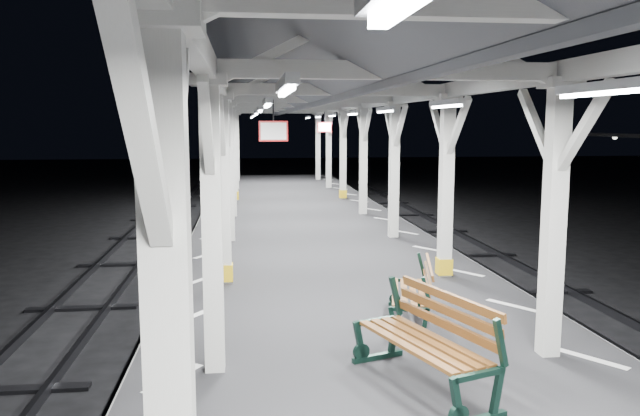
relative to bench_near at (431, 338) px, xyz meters
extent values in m
plane|color=black|center=(-0.31, 2.72, -1.54)|extent=(120.00, 120.00, 0.00)
cube|color=black|center=(-0.31, 2.72, -1.04)|extent=(6.00, 50.00, 1.00)
cube|color=silver|center=(-2.76, 2.72, -0.53)|extent=(1.00, 48.00, 0.01)
cube|color=silver|center=(2.14, 2.72, -0.53)|extent=(1.00, 48.00, 0.01)
cube|color=#2D2D33|center=(-4.76, 2.72, -1.46)|extent=(0.08, 60.00, 0.16)
cube|color=black|center=(-5.31, 2.72, -1.51)|extent=(2.20, 0.22, 0.06)
cube|color=#2D2D33|center=(4.14, 2.72, -1.46)|extent=(0.08, 60.00, 0.16)
cube|color=silver|center=(-2.31, -3.28, 1.06)|extent=(0.22, 0.22, 3.20)
cube|color=silver|center=(-2.31, -3.28, 2.72)|extent=(0.40, 0.40, 0.12)
cube|color=silver|center=(-2.31, -2.73, 2.21)|extent=(0.10, 0.99, 0.99)
cube|color=silver|center=(-2.31, -3.83, 2.21)|extent=(0.10, 0.99, 0.99)
cube|color=silver|center=(-2.31, 0.72, 1.06)|extent=(0.22, 0.22, 3.20)
cube|color=silver|center=(-2.31, 0.72, 2.72)|extent=(0.40, 0.40, 0.12)
cube|color=silver|center=(-2.31, 1.27, 2.21)|extent=(0.10, 0.99, 0.99)
cube|color=silver|center=(-2.31, 0.17, 2.21)|extent=(0.10, 0.99, 0.99)
cube|color=silver|center=(-2.31, 4.72, 1.06)|extent=(0.22, 0.22, 3.20)
cube|color=silver|center=(-2.31, 4.72, 2.72)|extent=(0.40, 0.40, 0.12)
cube|color=gold|center=(-2.31, 4.72, -0.36)|extent=(0.26, 0.26, 0.30)
cube|color=silver|center=(-2.31, 5.27, 2.21)|extent=(0.10, 0.99, 0.99)
cube|color=silver|center=(-2.31, 4.17, 2.21)|extent=(0.10, 0.99, 0.99)
cube|color=silver|center=(-2.31, 8.72, 1.06)|extent=(0.22, 0.22, 3.20)
cube|color=silver|center=(-2.31, 8.72, 2.72)|extent=(0.40, 0.40, 0.12)
cube|color=silver|center=(-2.31, 9.27, 2.21)|extent=(0.10, 0.99, 0.99)
cube|color=silver|center=(-2.31, 8.17, 2.21)|extent=(0.10, 0.99, 0.99)
cube|color=silver|center=(-2.31, 12.72, 1.06)|extent=(0.22, 0.22, 3.20)
cube|color=silver|center=(-2.31, 12.72, 2.72)|extent=(0.40, 0.40, 0.12)
cube|color=silver|center=(-2.31, 13.27, 2.21)|extent=(0.10, 0.99, 0.99)
cube|color=silver|center=(-2.31, 12.17, 2.21)|extent=(0.10, 0.99, 0.99)
cube|color=silver|center=(-2.31, 16.72, 1.06)|extent=(0.22, 0.22, 3.20)
cube|color=silver|center=(-2.31, 16.72, 2.72)|extent=(0.40, 0.40, 0.12)
cube|color=gold|center=(-2.31, 16.72, -0.36)|extent=(0.26, 0.26, 0.30)
cube|color=silver|center=(-2.31, 17.27, 2.21)|extent=(0.10, 0.99, 0.99)
cube|color=silver|center=(-2.31, 16.17, 2.21)|extent=(0.10, 0.99, 0.99)
cube|color=silver|center=(-2.31, 20.72, 1.06)|extent=(0.22, 0.22, 3.20)
cube|color=silver|center=(-2.31, 20.72, 2.72)|extent=(0.40, 0.40, 0.12)
cube|color=silver|center=(-2.31, 21.27, 2.21)|extent=(0.10, 0.99, 0.99)
cube|color=silver|center=(-2.31, 20.17, 2.21)|extent=(0.10, 0.99, 0.99)
cube|color=silver|center=(-2.31, 24.72, 1.06)|extent=(0.22, 0.22, 3.20)
cube|color=silver|center=(-2.31, 24.72, 2.72)|extent=(0.40, 0.40, 0.12)
cube|color=silver|center=(-2.31, 25.27, 2.21)|extent=(0.10, 0.99, 0.99)
cube|color=silver|center=(-2.31, 24.17, 2.21)|extent=(0.10, 0.99, 0.99)
cube|color=silver|center=(1.69, 0.72, 1.06)|extent=(0.22, 0.22, 3.20)
cube|color=silver|center=(1.69, 0.72, 2.72)|extent=(0.40, 0.40, 0.12)
cube|color=silver|center=(1.69, 1.27, 2.21)|extent=(0.10, 0.99, 0.99)
cube|color=silver|center=(1.69, 0.17, 2.21)|extent=(0.10, 0.99, 0.99)
cube|color=silver|center=(1.69, 4.72, 1.06)|extent=(0.22, 0.22, 3.20)
cube|color=silver|center=(1.69, 4.72, 2.72)|extent=(0.40, 0.40, 0.12)
cube|color=gold|center=(1.69, 4.72, -0.36)|extent=(0.26, 0.26, 0.30)
cube|color=silver|center=(1.69, 5.27, 2.21)|extent=(0.10, 0.99, 0.99)
cube|color=silver|center=(1.69, 4.17, 2.21)|extent=(0.10, 0.99, 0.99)
cube|color=silver|center=(1.69, 8.72, 1.06)|extent=(0.22, 0.22, 3.20)
cube|color=silver|center=(1.69, 8.72, 2.72)|extent=(0.40, 0.40, 0.12)
cube|color=silver|center=(1.69, 9.27, 2.21)|extent=(0.10, 0.99, 0.99)
cube|color=silver|center=(1.69, 8.17, 2.21)|extent=(0.10, 0.99, 0.99)
cube|color=silver|center=(1.69, 12.72, 1.06)|extent=(0.22, 0.22, 3.20)
cube|color=silver|center=(1.69, 12.72, 2.72)|extent=(0.40, 0.40, 0.12)
cube|color=silver|center=(1.69, 13.27, 2.21)|extent=(0.10, 0.99, 0.99)
cube|color=silver|center=(1.69, 12.17, 2.21)|extent=(0.10, 0.99, 0.99)
cube|color=silver|center=(1.69, 16.72, 1.06)|extent=(0.22, 0.22, 3.20)
cube|color=silver|center=(1.69, 16.72, 2.72)|extent=(0.40, 0.40, 0.12)
cube|color=gold|center=(1.69, 16.72, -0.36)|extent=(0.26, 0.26, 0.30)
cube|color=silver|center=(1.69, 17.27, 2.21)|extent=(0.10, 0.99, 0.99)
cube|color=silver|center=(1.69, 16.17, 2.21)|extent=(0.10, 0.99, 0.99)
cube|color=silver|center=(1.69, 20.72, 1.06)|extent=(0.22, 0.22, 3.20)
cube|color=silver|center=(1.69, 20.72, 2.72)|extent=(0.40, 0.40, 0.12)
cube|color=silver|center=(1.69, 21.27, 2.21)|extent=(0.10, 0.99, 0.99)
cube|color=silver|center=(1.69, 20.17, 2.21)|extent=(0.10, 0.99, 0.99)
cube|color=silver|center=(1.69, 24.72, 1.06)|extent=(0.22, 0.22, 3.20)
cube|color=silver|center=(1.69, 24.72, 2.72)|extent=(0.40, 0.40, 0.12)
cube|color=silver|center=(1.69, 25.27, 2.21)|extent=(0.10, 0.99, 0.99)
cube|color=silver|center=(1.69, 24.17, 2.21)|extent=(0.10, 0.99, 0.99)
cube|color=silver|center=(-2.31, 2.72, 2.84)|extent=(0.18, 48.00, 0.24)
cube|color=silver|center=(1.69, 2.72, 2.84)|extent=(0.18, 48.00, 0.24)
cube|color=silver|center=(-0.31, -3.28, 2.84)|extent=(4.20, 0.14, 0.20)
cube|color=silver|center=(-0.31, 0.72, 2.84)|extent=(4.20, 0.14, 0.20)
cube|color=silver|center=(-0.31, 4.72, 2.84)|extent=(4.20, 0.14, 0.20)
cube|color=silver|center=(-0.31, 8.72, 2.84)|extent=(4.20, 0.14, 0.20)
cube|color=silver|center=(-0.31, 12.72, 2.84)|extent=(4.20, 0.14, 0.20)
cube|color=silver|center=(-0.31, 16.72, 2.84)|extent=(4.20, 0.14, 0.20)
cube|color=silver|center=(-0.31, 20.72, 2.84)|extent=(4.20, 0.14, 0.20)
cube|color=silver|center=(-0.31, 24.72, 2.84)|extent=(4.20, 0.14, 0.20)
cube|color=silver|center=(-0.31, 2.72, 3.76)|extent=(0.16, 48.00, 0.20)
cube|color=#4F5157|center=(-1.61, 2.72, 3.38)|extent=(2.80, 49.00, 1.45)
cube|color=#4F5157|center=(0.99, 2.72, 3.38)|extent=(2.80, 49.00, 1.45)
cube|color=silver|center=(-1.61, -1.28, 2.56)|extent=(0.10, 1.35, 0.08)
cube|color=white|center=(-1.61, -1.28, 2.51)|extent=(0.05, 1.25, 0.05)
cube|color=silver|center=(-1.61, 2.72, 2.56)|extent=(0.10, 1.35, 0.08)
cube|color=white|center=(-1.61, 2.72, 2.51)|extent=(0.05, 1.25, 0.05)
cube|color=silver|center=(-1.61, 6.72, 2.56)|extent=(0.10, 1.35, 0.08)
cube|color=white|center=(-1.61, 6.72, 2.51)|extent=(0.05, 1.25, 0.05)
cube|color=silver|center=(-1.61, 10.72, 2.56)|extent=(0.10, 1.35, 0.08)
cube|color=white|center=(-1.61, 10.72, 2.51)|extent=(0.05, 1.25, 0.05)
cube|color=silver|center=(-1.61, 14.72, 2.56)|extent=(0.10, 1.35, 0.08)
cube|color=white|center=(-1.61, 14.72, 2.51)|extent=(0.05, 1.25, 0.05)
cube|color=silver|center=(-1.61, 18.72, 2.56)|extent=(0.10, 1.35, 0.08)
cube|color=white|center=(-1.61, 18.72, 2.51)|extent=(0.05, 1.25, 0.05)
cube|color=silver|center=(-1.61, 22.72, 2.56)|extent=(0.10, 1.35, 0.08)
cube|color=white|center=(-1.61, 22.72, 2.51)|extent=(0.05, 1.25, 0.05)
cube|color=silver|center=(0.99, -1.28, 2.56)|extent=(0.10, 1.35, 0.08)
cube|color=white|center=(0.99, -1.28, 2.51)|extent=(0.05, 1.25, 0.05)
cube|color=silver|center=(0.99, 2.72, 2.56)|extent=(0.10, 1.35, 0.08)
cube|color=white|center=(0.99, 2.72, 2.51)|extent=(0.05, 1.25, 0.05)
cube|color=silver|center=(0.99, 6.72, 2.56)|extent=(0.10, 1.35, 0.08)
cube|color=white|center=(0.99, 6.72, 2.51)|extent=(0.05, 1.25, 0.05)
cube|color=silver|center=(0.99, 10.72, 2.56)|extent=(0.10, 1.35, 0.08)
cube|color=white|center=(0.99, 10.72, 2.51)|extent=(0.05, 1.25, 0.05)
cube|color=silver|center=(0.99, 14.72, 2.56)|extent=(0.10, 1.35, 0.08)
cube|color=white|center=(0.99, 14.72, 2.51)|extent=(0.05, 1.25, 0.05)
cube|color=silver|center=(0.99, 18.72, 2.56)|extent=(0.10, 1.35, 0.08)
cube|color=white|center=(0.99, 18.72, 2.51)|extent=(0.05, 1.25, 0.05)
cube|color=silver|center=(0.99, 22.72, 2.56)|extent=(0.10, 1.35, 0.08)
cube|color=white|center=(0.99, 22.72, 2.51)|extent=(0.05, 1.25, 0.05)
cylinder|color=black|center=(-1.44, 4.61, 2.48)|extent=(0.02, 0.02, 0.36)
cube|color=red|center=(-1.44, 4.61, 2.13)|extent=(0.50, 0.03, 0.35)
cube|color=white|center=(-1.44, 4.61, 2.13)|extent=(0.44, 0.04, 0.29)
cylinder|color=black|center=(0.85, 15.55, 2.48)|extent=(0.02, 0.02, 0.36)
cube|color=red|center=(0.85, 15.55, 2.13)|extent=(0.50, 0.03, 0.35)
cube|color=white|center=(0.85, 15.55, 2.13)|extent=(0.44, 0.05, 0.29)
cube|color=black|center=(13.69, 24.72, 0.11)|extent=(0.20, 0.20, 3.30)
sphere|color=silver|center=(13.69, 18.72, 1.68)|extent=(0.20, 0.20, 0.20)
sphere|color=silver|center=(13.69, 24.72, 1.68)|extent=(0.20, 0.20, 0.20)
cube|color=black|center=(-0.04, -0.96, -0.28)|extent=(0.18, 0.11, 0.52)
cube|color=black|center=(0.41, -0.81, -0.28)|extent=(0.17, 0.10, 0.52)
cube|color=black|center=(0.43, -0.80, 0.21)|extent=(0.19, 0.11, 0.49)
cube|color=black|center=(-0.40, 0.81, -0.50)|extent=(0.66, 0.29, 0.07)
cube|color=black|center=(-0.63, 0.73, -0.28)|extent=(0.18, 0.11, 0.52)
cube|color=black|center=(-0.19, 0.88, -0.28)|extent=(0.17, 0.10, 0.52)
cube|color=black|center=(-0.16, 0.89, 0.21)|extent=(0.19, 0.11, 0.49)
cube|color=brown|center=(-0.31, -0.11, -0.03)|extent=(0.66, 1.64, 0.04)
cube|color=brown|center=(-0.18, -0.06, -0.03)|extent=(0.66, 1.64, 0.04)
cube|color=brown|center=(-0.04, -0.01, -0.03)|extent=(0.66, 1.64, 0.04)
cube|color=brown|center=(0.10, 0.03, -0.03)|extent=(0.66, 1.64, 0.04)
cube|color=brown|center=(0.17, 0.06, 0.12)|extent=(0.62, 1.63, 0.11)
cube|color=brown|center=(0.19, 0.07, 0.27)|extent=(0.62, 1.63, 0.11)
cube|color=brown|center=(0.22, 0.08, 0.42)|extent=(0.62, 1.63, 0.11)
cube|color=black|center=(0.16, 1.43, -0.51)|extent=(0.57, 0.19, 0.06)
cube|color=black|center=(-0.04, 1.48, -0.32)|extent=(0.15, 0.08, 0.44)
cube|color=black|center=(0.34, 1.38, -0.32)|extent=(0.14, 0.08, 0.44)
cube|color=black|center=(0.36, 1.38, 0.10)|extent=(0.16, 0.08, 0.42)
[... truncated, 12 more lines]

